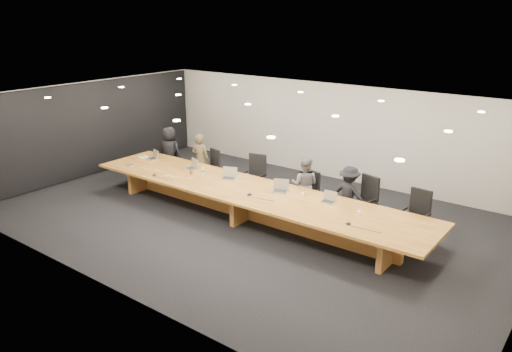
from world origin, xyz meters
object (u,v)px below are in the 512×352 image
at_px(water_bottle, 203,171).
at_px(laptop_c, 229,173).
at_px(person_b, 201,160).
at_px(amber_mug, 191,172).
at_px(person_d, 349,195).
at_px(laptop_d, 280,186).
at_px(chair_left, 209,168).
at_px(chair_mid_right, 307,192).
at_px(paper_cup_far, 359,213).
at_px(laptop_b, 190,164).
at_px(chair_right, 363,201).
at_px(chair_far_left, 168,158).
at_px(mic_left, 154,175).
at_px(mic_right, 348,223).
at_px(chair_mid_left, 254,177).
at_px(paper_cup_near, 303,194).
at_px(chair_far_right, 415,216).
at_px(conference_table, 248,198).
at_px(laptop_a, 152,155).
at_px(mic_center, 249,194).
at_px(av_box, 130,165).
at_px(person_a, 170,152).
at_px(person_c, 305,185).

bearing_deg(water_bottle, laptop_c, 13.11).
xyz_separation_m(person_b, amber_mug, (0.68, -1.09, 0.04)).
relative_size(person_d, laptop_d, 3.80).
distance_m(chair_left, chair_mid_right, 3.22).
bearing_deg(paper_cup_far, laptop_b, 177.73).
relative_size(water_bottle, amber_mug, 2.14).
bearing_deg(chair_right, laptop_c, -147.34).
bearing_deg(chair_right, amber_mug, -148.00).
xyz_separation_m(chair_mid_right, person_d, (1.12, 0.03, 0.16)).
distance_m(chair_far_left, laptop_c, 3.35).
distance_m(person_b, amber_mug, 1.29).
relative_size(mic_left, mic_right, 0.94).
height_order(chair_mid_left, paper_cup_near, chair_mid_left).
height_order(chair_far_right, mic_right, chair_far_right).
distance_m(laptop_b, laptop_c, 1.34).
height_order(person_d, laptop_b, person_d).
distance_m(conference_table, laptop_a, 3.78).
distance_m(paper_cup_near, mic_center, 1.21).
relative_size(av_box, mic_center, 1.43).
bearing_deg(chair_mid_right, chair_far_left, -164.34).
height_order(conference_table, mic_center, mic_center).
bearing_deg(chair_mid_right, laptop_b, -147.54).
height_order(chair_left, mic_right, chair_left).
height_order(person_a, person_d, person_a).
xyz_separation_m(chair_mid_right, paper_cup_near, (0.40, -0.85, 0.27)).
xyz_separation_m(av_box, mic_right, (6.58, 0.03, 0.00)).
bearing_deg(laptop_a, person_c, 29.47).
bearing_deg(chair_far_left, paper_cup_far, -9.60).
xyz_separation_m(chair_left, laptop_c, (1.49, -0.91, 0.36)).
bearing_deg(chair_far_left, water_bottle, -24.35).
relative_size(person_d, laptop_b, 3.88).
bearing_deg(chair_far_right, chair_right, -179.42).
height_order(chair_left, person_b, person_b).
bearing_deg(mic_right, paper_cup_far, 93.36).
distance_m(chair_right, person_c, 1.50).
xyz_separation_m(chair_left, mic_left, (-0.22, -1.83, 0.23)).
bearing_deg(conference_table, person_b, 156.55).
bearing_deg(mic_center, laptop_b, 166.17).
relative_size(person_a, laptop_c, 4.17).
xyz_separation_m(chair_far_left, person_c, (4.88, -0.06, 0.20)).
height_order(chair_left, chair_right, chair_right).
distance_m(chair_mid_left, person_a, 3.14).
height_order(chair_far_right, person_d, person_d).
distance_m(person_c, paper_cup_near, 0.93).
distance_m(chair_right, laptop_d, 1.94).
xyz_separation_m(person_c, paper_cup_far, (1.97, -1.07, 0.10)).
distance_m(laptop_d, mic_left, 3.40).
relative_size(chair_far_right, person_a, 0.75).
relative_size(chair_far_left, mic_left, 9.09).
bearing_deg(person_c, person_b, -16.42).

